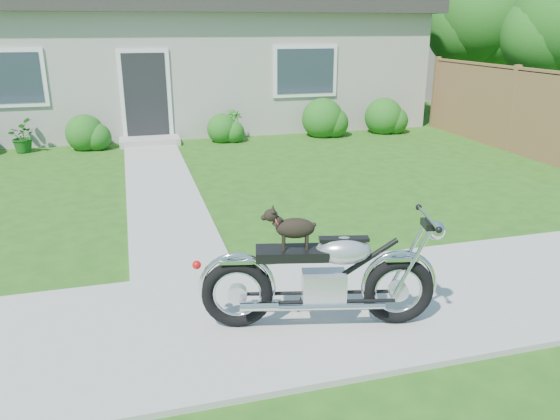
{
  "coord_description": "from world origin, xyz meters",
  "views": [
    {
      "loc": [
        -1.97,
        -4.6,
        2.74
      ],
      "look_at": [
        -0.4,
        1.0,
        0.75
      ],
      "focal_mm": 35.0,
      "sensor_mm": 36.0,
      "label": 1
    }
  ],
  "objects_px": {
    "potted_plant_left": "(21,136)",
    "motorcycle_with_dog": "(323,275)",
    "tree_far": "(486,23)",
    "potted_plant_right": "(233,125)",
    "house": "(191,45)",
    "fence": "(512,109)"
  },
  "relations": [
    {
      "from": "house",
      "to": "motorcycle_with_dog",
      "type": "height_order",
      "value": "house"
    },
    {
      "from": "tree_far",
      "to": "motorcycle_with_dog",
      "type": "height_order",
      "value": "tree_far"
    },
    {
      "from": "fence",
      "to": "tree_far",
      "type": "xyz_separation_m",
      "value": [
        2.43,
        4.75,
        1.81
      ]
    },
    {
      "from": "potted_plant_left",
      "to": "motorcycle_with_dog",
      "type": "bearing_deg",
      "value": -66.1
    },
    {
      "from": "potted_plant_right",
      "to": "motorcycle_with_dog",
      "type": "height_order",
      "value": "motorcycle_with_dog"
    },
    {
      "from": "house",
      "to": "fence",
      "type": "height_order",
      "value": "house"
    },
    {
      "from": "motorcycle_with_dog",
      "to": "potted_plant_right",
      "type": "bearing_deg",
      "value": 97.59
    },
    {
      "from": "tree_far",
      "to": "potted_plant_left",
      "type": "relative_size",
      "value": 5.93
    },
    {
      "from": "house",
      "to": "potted_plant_left",
      "type": "height_order",
      "value": "house"
    },
    {
      "from": "potted_plant_left",
      "to": "motorcycle_with_dog",
      "type": "distance_m",
      "value": 9.72
    },
    {
      "from": "house",
      "to": "potted_plant_right",
      "type": "height_order",
      "value": "house"
    },
    {
      "from": "house",
      "to": "fence",
      "type": "distance_m",
      "value": 8.96
    },
    {
      "from": "potted_plant_right",
      "to": "motorcycle_with_dog",
      "type": "bearing_deg",
      "value": -95.65
    },
    {
      "from": "tree_far",
      "to": "potted_plant_right",
      "type": "relative_size",
      "value": 5.73
    },
    {
      "from": "potted_plant_left",
      "to": "motorcycle_with_dog",
      "type": "height_order",
      "value": "motorcycle_with_dog"
    },
    {
      "from": "tree_far",
      "to": "house",
      "type": "bearing_deg",
      "value": 170.29
    },
    {
      "from": "motorcycle_with_dog",
      "to": "tree_far",
      "type": "bearing_deg",
      "value": 63.24
    },
    {
      "from": "tree_far",
      "to": "motorcycle_with_dog",
      "type": "relative_size",
      "value": 1.96
    },
    {
      "from": "fence",
      "to": "motorcycle_with_dog",
      "type": "xyz_separation_m",
      "value": [
        -6.66,
        -6.08,
        -0.39
      ]
    },
    {
      "from": "potted_plant_right",
      "to": "tree_far",
      "type": "bearing_deg",
      "value": 13.37
    },
    {
      "from": "potted_plant_left",
      "to": "potted_plant_right",
      "type": "xyz_separation_m",
      "value": [
        4.82,
        0.0,
        0.01
      ]
    },
    {
      "from": "potted_plant_right",
      "to": "motorcycle_with_dog",
      "type": "distance_m",
      "value": 8.93
    }
  ]
}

